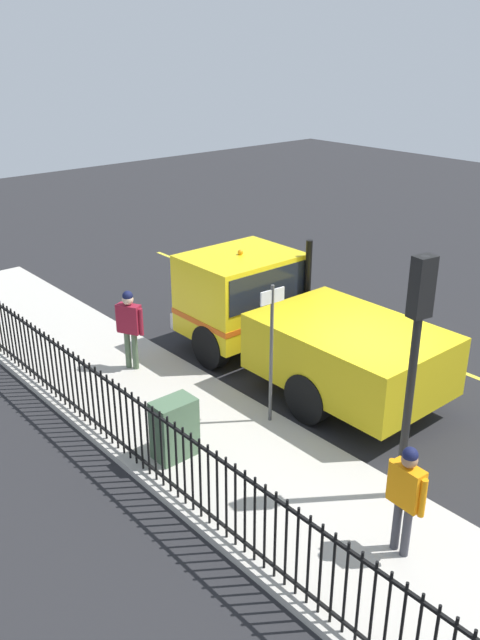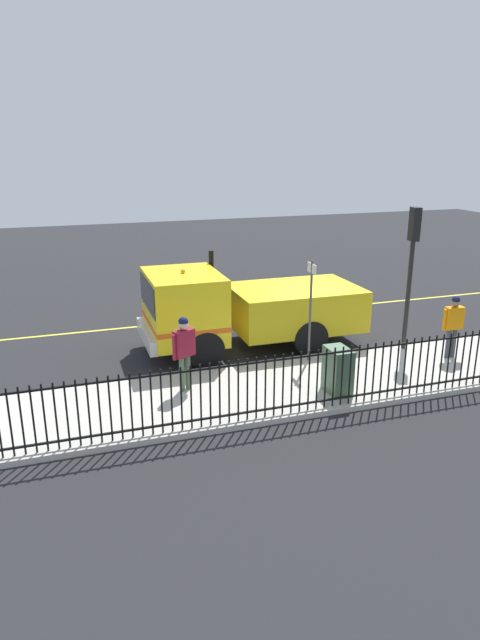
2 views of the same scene
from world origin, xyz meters
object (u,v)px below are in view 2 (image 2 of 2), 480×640
at_px(worker_standing, 184,346).
at_px(work_truck, 235,306).
at_px(traffic_light_near, 412,250).
at_px(street_sign, 311,300).
at_px(traffic_cone, 231,313).
at_px(pedestrian_distant, 454,320).
at_px(utility_cabinet, 338,370).

bearing_deg(worker_standing, work_truck, 24.36).
distance_m(traffic_light_near, street_sign, 3.03).
bearing_deg(traffic_cone, worker_standing, -29.08).
relative_size(pedestrian_distant, street_sign, 0.63).
xyz_separation_m(pedestrian_distant, utility_cabinet, (0.97, -3.78, -0.49)).
xyz_separation_m(worker_standing, utility_cabinet, (1.18, 3.18, -0.54)).
bearing_deg(utility_cabinet, street_sign, 173.60).
height_order(worker_standing, utility_cabinet, worker_standing).
distance_m(work_truck, worker_standing, 3.19).
bearing_deg(work_truck, utility_cabinet, -161.63).
xyz_separation_m(traffic_light_near, utility_cabinet, (1.94, -3.05, -2.17)).
distance_m(pedestrian_distant, traffic_cone, 6.55).
bearing_deg(worker_standing, utility_cabinet, -47.19).
bearing_deg(work_truck, worker_standing, 141.69).
bearing_deg(worker_standing, traffic_light_near, -19.86).
relative_size(pedestrian_distant, utility_cabinet, 1.60).
distance_m(work_truck, street_sign, 2.28).
xyz_separation_m(utility_cabinet, traffic_cone, (-5.75, -0.64, -0.26)).
distance_m(worker_standing, pedestrian_distant, 6.97).
height_order(work_truck, traffic_light_near, traffic_light_near).
height_order(worker_standing, traffic_light_near, traffic_light_near).
relative_size(worker_standing, utility_cabinet, 1.67).
xyz_separation_m(worker_standing, traffic_light_near, (-0.76, 6.23, 1.63)).
xyz_separation_m(traffic_light_near, traffic_cone, (-3.81, -3.69, -2.43)).
xyz_separation_m(utility_cabinet, street_sign, (-1.94, 0.22, 1.09)).
distance_m(worker_standing, utility_cabinet, 3.44).
distance_m(pedestrian_distant, street_sign, 3.74).
height_order(pedestrian_distant, traffic_cone, pedestrian_distant).
height_order(pedestrian_distant, utility_cabinet, pedestrian_distant).
bearing_deg(traffic_cone, pedestrian_distant, 42.77).
relative_size(traffic_light_near, traffic_cone, 5.03).
xyz_separation_m(traffic_light_near, street_sign, (0.00, -2.83, -1.08)).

